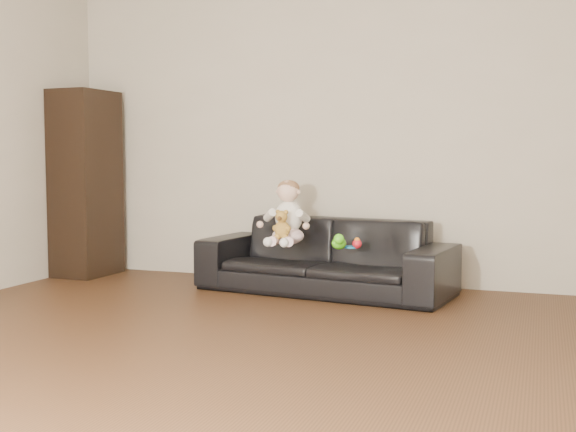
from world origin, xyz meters
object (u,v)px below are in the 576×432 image
at_px(cabinet, 86,184).
at_px(toy_green, 339,243).
at_px(toy_rattle, 357,244).
at_px(toy_blue_disc, 351,247).
at_px(baby, 287,216).
at_px(sofa, 325,256).
at_px(teddy_bear, 282,225).

xyz_separation_m(cabinet, toy_green, (2.41, -0.36, -0.39)).
height_order(toy_rattle, toy_blue_disc, toy_rattle).
distance_m(cabinet, baby, 1.98).
bearing_deg(toy_green, toy_rattle, 40.85).
relative_size(sofa, teddy_bear, 8.95).
xyz_separation_m(sofa, toy_blue_disc, (0.24, -0.14, 0.10)).
distance_m(sofa, teddy_bear, 0.45).
bearing_deg(sofa, toy_blue_disc, -22.42).
relative_size(teddy_bear, toy_rattle, 3.08).
distance_m(toy_green, toy_blue_disc, 0.14).
height_order(sofa, teddy_bear, teddy_bear).
bearing_deg(toy_blue_disc, baby, 176.24).
relative_size(teddy_bear, toy_green, 1.69).
bearing_deg(toy_blue_disc, sofa, 149.70).
relative_size(cabinet, teddy_bear, 7.50).
height_order(sofa, toy_rattle, sofa).
relative_size(cabinet, toy_green, 12.64).
bearing_deg(toy_blue_disc, toy_rattle, -20.12).
bearing_deg(sofa, toy_green, -46.91).
bearing_deg(toy_blue_disc, cabinet, 174.44).
height_order(cabinet, toy_green, cabinet).
xyz_separation_m(teddy_bear, toy_green, (0.44, 0.00, -0.12)).
xyz_separation_m(baby, toy_rattle, (0.56, -0.05, -0.18)).
distance_m(baby, teddy_bear, 0.16).
bearing_deg(sofa, toy_rattle, -20.76).
distance_m(toy_green, toy_rattle, 0.15).
bearing_deg(cabinet, toy_blue_disc, -3.78).
relative_size(cabinet, toy_blue_disc, 16.36).
height_order(sofa, toy_green, sofa).
bearing_deg(toy_green, teddy_bear, -179.68).
relative_size(cabinet, toy_rattle, 23.09).
relative_size(baby, teddy_bear, 2.30).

